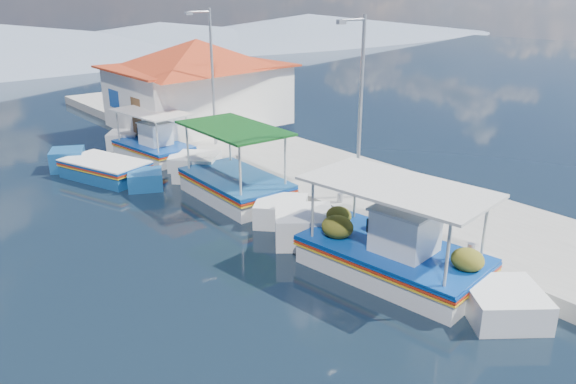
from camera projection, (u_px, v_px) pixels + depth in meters
ground at (291, 272)px, 14.92m from camera, size 160.00×160.00×0.00m
quay at (308, 169)px, 22.70m from camera, size 5.00×44.00×0.50m
bollards at (279, 175)px, 20.77m from camera, size 0.20×17.20×0.30m
main_caique at (390, 255)px, 14.67m from camera, size 3.20×8.51×2.82m
caique_green_canopy at (234, 186)px, 20.13m from camera, size 2.55×7.95×2.97m
caique_blue_hull at (105, 171)px, 22.34m from camera, size 3.21×6.03×1.13m
caique_far at (153, 148)px, 25.00m from camera, size 2.55×6.75×2.38m
harbor_building at (198, 81)px, 28.54m from camera, size 10.49×10.49×4.40m
lamp_post_near at (359, 100)px, 17.73m from camera, size 1.21×0.14×6.00m
lamp_post_far at (210, 71)px, 24.26m from camera, size 1.21×0.14×6.00m
mountain_ridge at (3, 42)px, 58.73m from camera, size 171.40×96.00×5.50m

